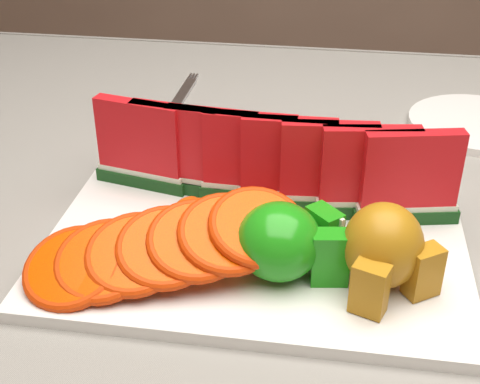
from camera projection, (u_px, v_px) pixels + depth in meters
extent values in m
cube|color=#452C18|center=(343.00, 223.00, 0.73)|extent=(1.40, 0.90, 0.03)
cube|color=#452C18|center=(11.00, 246.00, 1.34)|extent=(0.06, 0.06, 0.72)
cube|color=slate|center=(345.00, 208.00, 0.72)|extent=(1.52, 1.02, 0.01)
cube|color=slate|center=(346.00, 103.00, 1.20)|extent=(1.52, 0.01, 0.20)
cube|color=silver|center=(257.00, 237.00, 0.66)|extent=(0.40, 0.30, 0.01)
ellipsoid|color=#1E8D1D|center=(279.00, 241.00, 0.58)|extent=(0.09, 0.09, 0.07)
cube|color=#1E8D1D|center=(330.00, 258.00, 0.58)|extent=(0.04, 0.03, 0.05)
cube|color=beige|center=(337.00, 258.00, 0.58)|extent=(0.03, 0.01, 0.05)
cube|color=#1E8D1D|center=(324.00, 234.00, 0.61)|extent=(0.04, 0.04, 0.05)
cube|color=beige|center=(330.00, 235.00, 0.61)|extent=(0.02, 0.02, 0.05)
ellipsoid|color=#B97620|center=(383.00, 245.00, 0.57)|extent=(0.07, 0.07, 0.08)
cube|color=#B97620|center=(370.00, 289.00, 0.54)|extent=(0.03, 0.03, 0.05)
cube|color=#B97620|center=(423.00, 271.00, 0.56)|extent=(0.03, 0.03, 0.05)
cylinder|color=silver|center=(477.00, 124.00, 0.89)|extent=(0.19, 0.19, 0.01)
cube|color=silver|center=(178.00, 102.00, 0.96)|extent=(0.02, 0.17, 0.00)
cube|color=silver|center=(188.00, 79.00, 1.03)|extent=(0.00, 0.04, 0.00)
cube|color=silver|center=(192.00, 79.00, 1.03)|extent=(0.00, 0.04, 0.00)
cube|color=silver|center=(195.00, 79.00, 1.03)|extent=(0.00, 0.04, 0.00)
cube|color=#10390C|center=(143.00, 179.00, 0.73)|extent=(0.11, 0.04, 0.01)
cube|color=silver|center=(142.00, 171.00, 0.73)|extent=(0.10, 0.04, 0.01)
cube|color=red|center=(139.00, 136.00, 0.70)|extent=(0.10, 0.04, 0.08)
cube|color=#10390C|center=(177.00, 184.00, 0.72)|extent=(0.11, 0.04, 0.01)
cube|color=silver|center=(177.00, 175.00, 0.72)|extent=(0.10, 0.03, 0.01)
cube|color=red|center=(175.00, 140.00, 0.70)|extent=(0.10, 0.03, 0.08)
cube|color=#10390C|center=(213.00, 188.00, 0.71)|extent=(0.11, 0.03, 0.01)
cube|color=silver|center=(213.00, 180.00, 0.71)|extent=(0.10, 0.03, 0.01)
cube|color=red|center=(212.00, 145.00, 0.69)|extent=(0.10, 0.02, 0.08)
cube|color=#10390C|center=(249.00, 193.00, 0.70)|extent=(0.11, 0.02, 0.01)
cube|color=silver|center=(249.00, 185.00, 0.70)|extent=(0.10, 0.02, 0.01)
cube|color=red|center=(250.00, 149.00, 0.68)|extent=(0.10, 0.02, 0.08)
cube|color=#10390C|center=(287.00, 198.00, 0.70)|extent=(0.11, 0.02, 0.01)
cube|color=silver|center=(287.00, 190.00, 0.69)|extent=(0.10, 0.02, 0.01)
cube|color=red|center=(289.00, 154.00, 0.67)|extent=(0.10, 0.02, 0.08)
cube|color=#10390C|center=(325.00, 204.00, 0.69)|extent=(0.11, 0.03, 0.01)
cube|color=silver|center=(326.00, 195.00, 0.68)|extent=(0.10, 0.03, 0.01)
cube|color=red|center=(328.00, 159.00, 0.66)|extent=(0.10, 0.02, 0.08)
cube|color=#10390C|center=(364.00, 209.00, 0.68)|extent=(0.11, 0.04, 0.01)
cube|color=silver|center=(365.00, 201.00, 0.67)|extent=(0.10, 0.03, 0.01)
cube|color=red|center=(369.00, 164.00, 0.65)|extent=(0.10, 0.03, 0.08)
cube|color=#10390C|center=(405.00, 215.00, 0.67)|extent=(0.11, 0.04, 0.01)
cube|color=silver|center=(406.00, 206.00, 0.66)|extent=(0.10, 0.04, 0.01)
cube|color=red|center=(412.00, 169.00, 0.64)|extent=(0.10, 0.04, 0.08)
cylinder|color=red|center=(73.00, 267.00, 0.58)|extent=(0.09, 0.09, 0.04)
torus|color=#B1590D|center=(73.00, 267.00, 0.58)|extent=(0.11, 0.10, 0.04)
cylinder|color=red|center=(104.00, 260.00, 0.58)|extent=(0.09, 0.08, 0.04)
torus|color=#B1590D|center=(104.00, 260.00, 0.58)|extent=(0.10, 0.10, 0.04)
cylinder|color=red|center=(135.00, 254.00, 0.58)|extent=(0.08, 0.08, 0.04)
torus|color=#B1590D|center=(135.00, 254.00, 0.58)|extent=(0.09, 0.09, 0.04)
cylinder|color=red|center=(166.00, 247.00, 0.58)|extent=(0.09, 0.09, 0.04)
torus|color=#B1590D|center=(166.00, 247.00, 0.58)|extent=(0.10, 0.10, 0.04)
cylinder|color=red|center=(197.00, 240.00, 0.58)|extent=(0.10, 0.10, 0.04)
torus|color=#B1590D|center=(197.00, 240.00, 0.58)|extent=(0.11, 0.11, 0.04)
cylinder|color=red|center=(228.00, 233.00, 0.58)|extent=(0.10, 0.10, 0.04)
torus|color=#B1590D|center=(228.00, 233.00, 0.58)|extent=(0.12, 0.12, 0.04)
cylinder|color=red|center=(258.00, 226.00, 0.59)|extent=(0.11, 0.11, 0.04)
torus|color=#B1590D|center=(258.00, 226.00, 0.59)|extent=(0.12, 0.12, 0.04)
cylinder|color=red|center=(181.00, 152.00, 0.77)|extent=(0.07, 0.07, 0.03)
torus|color=#B1590D|center=(181.00, 152.00, 0.77)|extent=(0.08, 0.08, 0.03)
cylinder|color=red|center=(222.00, 153.00, 0.76)|extent=(0.07, 0.07, 0.03)
torus|color=#B1590D|center=(222.00, 153.00, 0.76)|extent=(0.08, 0.08, 0.03)
cylinder|color=red|center=(263.00, 154.00, 0.75)|extent=(0.08, 0.08, 0.03)
torus|color=#B1590D|center=(263.00, 154.00, 0.75)|extent=(0.09, 0.09, 0.03)
cylinder|color=red|center=(306.00, 154.00, 0.75)|extent=(0.08, 0.08, 0.03)
torus|color=#B1590D|center=(306.00, 154.00, 0.75)|extent=(0.09, 0.09, 0.03)
cylinder|color=red|center=(349.00, 155.00, 0.74)|extent=(0.09, 0.09, 0.03)
torus|color=#B1590D|center=(349.00, 155.00, 0.74)|extent=(0.10, 0.10, 0.03)
cylinder|color=red|center=(394.00, 156.00, 0.73)|extent=(0.09, 0.09, 0.03)
torus|color=#B1590D|center=(394.00, 156.00, 0.73)|extent=(0.10, 0.10, 0.03)
ellipsoid|color=#E54C21|center=(187.00, 208.00, 0.67)|extent=(0.04, 0.04, 0.02)
ellipsoid|color=#E54C21|center=(200.00, 208.00, 0.67)|extent=(0.04, 0.03, 0.02)
ellipsoid|color=#E54C21|center=(230.00, 213.00, 0.66)|extent=(0.04, 0.03, 0.02)
ellipsoid|color=#E54C21|center=(247.00, 216.00, 0.66)|extent=(0.03, 0.04, 0.02)
ellipsoid|color=#E54C21|center=(267.00, 209.00, 0.67)|extent=(0.04, 0.04, 0.02)
ellipsoid|color=#E54C21|center=(288.00, 224.00, 0.65)|extent=(0.04, 0.04, 0.02)
ellipsoid|color=#E54C21|center=(315.00, 226.00, 0.64)|extent=(0.04, 0.02, 0.02)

